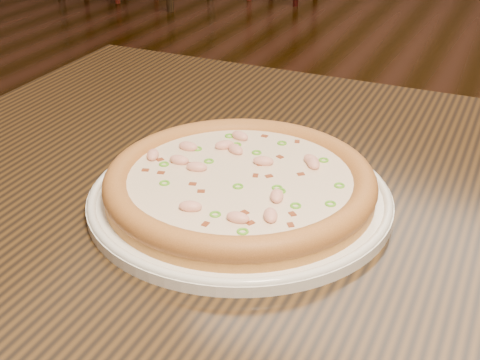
% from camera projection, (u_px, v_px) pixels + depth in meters
% --- Properties ---
extents(hero_table, '(1.20, 0.80, 0.75)m').
position_uv_depth(hero_table, '(348.00, 276.00, 0.80)').
color(hero_table, black).
rests_on(hero_table, ground).
extents(plate, '(0.34, 0.34, 0.02)m').
position_uv_depth(plate, '(240.00, 197.00, 0.75)').
color(plate, white).
rests_on(plate, hero_table).
extents(pizza, '(0.30, 0.30, 0.03)m').
position_uv_depth(pizza, '(240.00, 182.00, 0.74)').
color(pizza, gold).
rests_on(pizza, plate).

